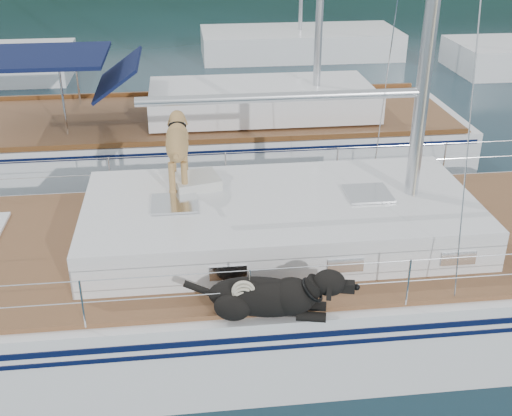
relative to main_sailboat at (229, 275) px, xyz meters
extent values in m
plane|color=black|center=(-0.09, 0.00, -0.68)|extent=(120.00, 120.00, 0.00)
cube|color=white|center=(-0.09, 0.00, -0.18)|extent=(12.00, 3.80, 1.40)
cube|color=brown|center=(-0.09, 0.00, 0.55)|extent=(11.52, 3.50, 0.06)
cube|color=white|center=(0.71, 0.00, 0.86)|extent=(5.20, 2.50, 0.55)
cylinder|color=silver|center=(0.71, 0.00, 2.53)|extent=(3.60, 0.12, 0.12)
cylinder|color=silver|center=(-0.09, -1.74, 1.14)|extent=(10.56, 0.01, 0.01)
cylinder|color=silver|center=(-0.09, 1.75, 1.14)|extent=(10.56, 0.01, 0.01)
cube|color=#1D3DBA|center=(-1.04, 1.16, 0.61)|extent=(0.84, 0.72, 0.05)
cube|color=silver|center=(-0.38, 0.54, 1.21)|extent=(0.71, 0.63, 0.15)
torus|color=beige|center=(0.03, -1.83, 0.94)|extent=(0.32, 0.12, 0.32)
cube|color=white|center=(-0.01, 5.78, -0.23)|extent=(11.00, 3.50, 1.30)
cube|color=brown|center=(-0.01, 5.78, 0.42)|extent=(10.56, 3.29, 0.06)
cube|color=white|center=(1.19, 5.78, 0.77)|extent=(4.80, 2.30, 0.55)
cube|color=#0F1440|center=(-3.21, 5.78, 1.82)|extent=(2.40, 2.30, 0.08)
cube|color=white|center=(3.91, 16.00, -0.28)|extent=(7.20, 3.00, 1.10)
camera|label=1|loc=(-0.51, -7.61, 4.81)|focal=45.00mm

